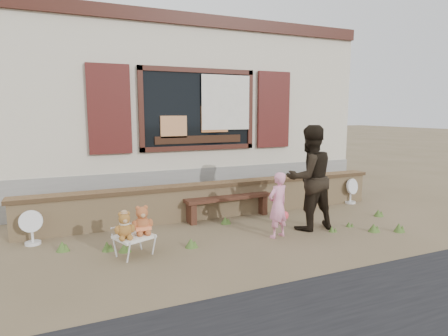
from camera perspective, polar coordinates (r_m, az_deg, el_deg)
name	(u,v)px	position (r m, az deg, el deg)	size (l,w,h in m)	color
ground	(238,231)	(6.44, 2.13, -9.57)	(80.00, 80.00, 0.00)	brown
shopfront	(168,112)	(10.36, -8.58, 8.42)	(8.04, 5.13, 4.00)	#ADA38C
brick_wall	(216,199)	(7.23, -1.25, -4.74)	(7.10, 0.36, 0.67)	tan
bench	(227,202)	(7.11, 0.54, -5.13)	(1.73, 0.47, 0.44)	#381D13
folding_chair	(134,237)	(5.46, -13.55, -10.24)	(0.60, 0.57, 0.29)	white
teddy_bear_left	(124,225)	(5.32, -14.93, -8.33)	(0.28, 0.24, 0.38)	brown
teddy_bear_right	(142,219)	(5.46, -12.38, -7.62)	(0.30, 0.26, 0.41)	brown
child	(278,205)	(6.06, 8.20, -5.60)	(0.39, 0.25, 1.06)	#FF98BD
adult	(309,178)	(6.52, 12.89, -1.45)	(0.87, 0.68, 1.79)	black
fan_left	(32,227)	(6.43, -27.25, -8.03)	(0.34, 0.23, 0.54)	white
fan_right	(351,191)	(8.72, 18.74, -3.32)	(0.36, 0.23, 0.55)	silver
grass_tufts	(250,232)	(6.16, 3.91, -9.76)	(5.80, 1.74, 0.15)	#456327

